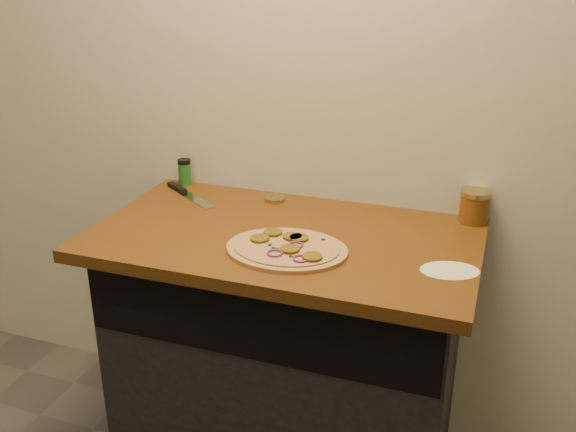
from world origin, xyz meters
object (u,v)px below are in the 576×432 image
at_px(chefs_knife, 186,193).
at_px(spice_shaker, 185,172).
at_px(pizza, 287,248).
at_px(salsa_jar, 475,206).

height_order(chefs_knife, spice_shaker, spice_shaker).
bearing_deg(chefs_knife, spice_shaker, 118.63).
xyz_separation_m(pizza, chefs_knife, (-0.50, 0.32, -0.00)).
height_order(chefs_knife, salsa_jar, salsa_jar).
bearing_deg(pizza, spice_shaker, 142.70).
xyz_separation_m(chefs_knife, spice_shaker, (-0.06, 0.10, 0.04)).
relative_size(pizza, salsa_jar, 3.49).
bearing_deg(chefs_knife, salsa_jar, 5.14).
relative_size(pizza, spice_shaker, 3.85).
relative_size(chefs_knife, spice_shaker, 2.70).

